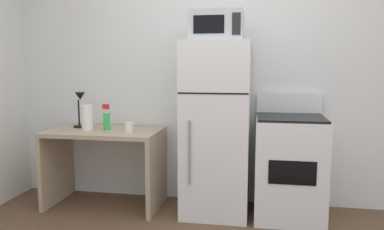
{
  "coord_description": "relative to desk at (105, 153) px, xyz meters",
  "views": [
    {
      "loc": [
        0.33,
        -2.04,
        1.36
      ],
      "look_at": [
        -0.23,
        1.1,
        0.94
      ],
      "focal_mm": 35.11,
      "sensor_mm": 36.0,
      "label": 1
    }
  ],
  "objects": [
    {
      "name": "paper_towel_roll",
      "position": [
        -0.16,
        -0.03,
        0.35
      ],
      "size": [
        0.11,
        0.11,
        0.24
      ],
      "primitive_type": "cylinder",
      "color": "white",
      "rests_on": "desk"
    },
    {
      "name": "coffee_mug",
      "position": [
        0.28,
        -0.1,
        0.28
      ],
      "size": [
        0.08,
        0.08,
        0.09
      ],
      "primitive_type": "cylinder",
      "color": "white",
      "rests_on": "desk"
    },
    {
      "name": "desk_lamp",
      "position": [
        -0.29,
        0.09,
        0.47
      ],
      "size": [
        0.14,
        0.12,
        0.35
      ],
      "color": "black",
      "rests_on": "desk"
    },
    {
      "name": "refrigerator",
      "position": [
        1.08,
        0.01,
        0.27
      ],
      "size": [
        0.6,
        0.62,
        1.58
      ],
      "color": "white",
      "rests_on": "ground"
    },
    {
      "name": "oven_range",
      "position": [
        1.74,
        0.01,
        -0.05
      ],
      "size": [
        0.6,
        0.61,
        1.1
      ],
      "color": "white",
      "rests_on": "ground"
    },
    {
      "name": "microwave",
      "position": [
        1.08,
        -0.01,
        1.19
      ],
      "size": [
        0.46,
        0.35,
        0.26
      ],
      "color": "#B7B7BC",
      "rests_on": "refrigerator"
    },
    {
      "name": "desk",
      "position": [
        0.0,
        0.0,
        0.0
      ],
      "size": [
        1.08,
        0.62,
        0.75
      ],
      "color": "tan",
      "rests_on": "ground"
    },
    {
      "name": "wall_back_white",
      "position": [
        1.13,
        0.38,
        0.78
      ],
      "size": [
        5.0,
        0.1,
        2.6
      ],
      "primitive_type": "cube",
      "color": "silver",
      "rests_on": "ground"
    },
    {
      "name": "spray_bottle",
      "position": [
        0.03,
        0.0,
        0.33
      ],
      "size": [
        0.06,
        0.06,
        0.25
      ],
      "color": "green",
      "rests_on": "desk"
    }
  ]
}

